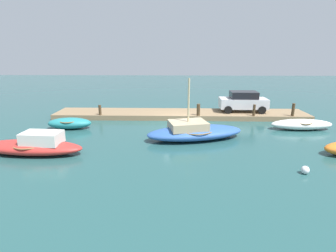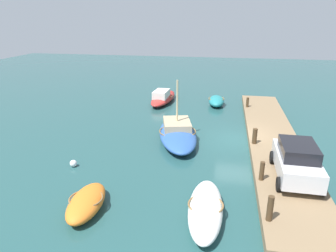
{
  "view_description": "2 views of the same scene",
  "coord_description": "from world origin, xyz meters",
  "px_view_note": "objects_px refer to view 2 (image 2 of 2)",
  "views": [
    {
      "loc": [
        0.48,
        19.96,
        5.42
      ],
      "look_at": [
        0.92,
        3.66,
        0.81
      ],
      "focal_mm": 28.5,
      "sensor_mm": 36.0,
      "label": 1
    },
    {
      "loc": [
        -19.14,
        0.94,
        7.64
      ],
      "look_at": [
        -0.52,
        4.44,
        0.84
      ],
      "focal_mm": 33.05,
      "sensor_mm": 36.0,
      "label": 2
    }
  ],
  "objects_px": {
    "sailboat_blue": "(177,133)",
    "rowboat_white": "(206,209)",
    "mooring_post_mid_west": "(262,171)",
    "parked_car": "(297,160)",
    "mooring_post_east": "(247,102)",
    "dinghy_orange": "(86,202)",
    "mooring_post_west": "(270,208)",
    "mooring_post_mid_east": "(255,136)",
    "marker_buoy": "(73,163)",
    "motorboat_red": "(163,97)",
    "rowboat_teal": "(216,101)"
  },
  "relations": [
    {
      "from": "sailboat_blue",
      "to": "rowboat_white",
      "type": "relative_size",
      "value": 1.5
    },
    {
      "from": "mooring_post_mid_west",
      "to": "parked_car",
      "type": "relative_size",
      "value": 0.23
    },
    {
      "from": "mooring_post_east",
      "to": "parked_car",
      "type": "xyz_separation_m",
      "value": [
        -11.86,
        -1.57,
        0.49
      ]
    },
    {
      "from": "dinghy_orange",
      "to": "rowboat_white",
      "type": "bearing_deg",
      "value": -89.22
    },
    {
      "from": "mooring_post_west",
      "to": "mooring_post_mid_east",
      "type": "bearing_deg",
      "value": 0.0
    },
    {
      "from": "rowboat_white",
      "to": "mooring_post_mid_west",
      "type": "xyz_separation_m",
      "value": [
        2.73,
        -2.38,
        0.49
      ]
    },
    {
      "from": "rowboat_white",
      "to": "marker_buoy",
      "type": "distance_m",
      "value": 7.88
    },
    {
      "from": "dinghy_orange",
      "to": "marker_buoy",
      "type": "height_order",
      "value": "dinghy_orange"
    },
    {
      "from": "mooring_post_east",
      "to": "marker_buoy",
      "type": "bearing_deg",
      "value": 141.34
    },
    {
      "from": "mooring_post_mid_west",
      "to": "motorboat_red",
      "type": "bearing_deg",
      "value": 28.29
    },
    {
      "from": "dinghy_orange",
      "to": "mooring_post_east",
      "type": "distance_m",
      "value": 17.19
    },
    {
      "from": "mooring_post_mid_west",
      "to": "mooring_post_mid_east",
      "type": "bearing_deg",
      "value": 0.0
    },
    {
      "from": "rowboat_teal",
      "to": "mooring_post_mid_east",
      "type": "distance_m",
      "value": 9.83
    },
    {
      "from": "mooring_post_mid_west",
      "to": "parked_car",
      "type": "distance_m",
      "value": 1.71
    },
    {
      "from": "rowboat_teal",
      "to": "mooring_post_west",
      "type": "bearing_deg",
      "value": -173.78
    },
    {
      "from": "mooring_post_mid_east",
      "to": "rowboat_teal",
      "type": "bearing_deg",
      "value": 15.44
    },
    {
      "from": "mooring_post_west",
      "to": "parked_car",
      "type": "relative_size",
      "value": 0.26
    },
    {
      "from": "parked_car",
      "to": "marker_buoy",
      "type": "height_order",
      "value": "parked_car"
    },
    {
      "from": "parked_car",
      "to": "mooring_post_mid_west",
      "type": "bearing_deg",
      "value": 109.36
    },
    {
      "from": "motorboat_red",
      "to": "mooring_post_mid_east",
      "type": "distance_m",
      "value": 12.18
    },
    {
      "from": "motorboat_red",
      "to": "mooring_post_mid_west",
      "type": "relative_size",
      "value": 6.38
    },
    {
      "from": "mooring_post_mid_west",
      "to": "dinghy_orange",
      "type": "bearing_deg",
      "value": 113.83
    },
    {
      "from": "mooring_post_east",
      "to": "marker_buoy",
      "type": "relative_size",
      "value": 2.14
    },
    {
      "from": "rowboat_teal",
      "to": "mooring_post_mid_west",
      "type": "distance_m",
      "value": 14.15
    },
    {
      "from": "motorboat_red",
      "to": "parked_car",
      "type": "bearing_deg",
      "value": -142.49
    },
    {
      "from": "sailboat_blue",
      "to": "mooring_post_mid_west",
      "type": "xyz_separation_m",
      "value": [
        -5.08,
        -4.75,
        0.36
      ]
    },
    {
      "from": "sailboat_blue",
      "to": "rowboat_white",
      "type": "distance_m",
      "value": 8.17
    },
    {
      "from": "dinghy_orange",
      "to": "mooring_post_mid_east",
      "type": "xyz_separation_m",
      "value": [
        7.63,
        -7.25,
        0.5
      ]
    },
    {
      "from": "mooring_post_mid_east",
      "to": "marker_buoy",
      "type": "xyz_separation_m",
      "value": [
        -4.09,
        9.63,
        -0.69
      ]
    },
    {
      "from": "dinghy_orange",
      "to": "mooring_post_mid_west",
      "type": "relative_size",
      "value": 3.35
    },
    {
      "from": "motorboat_red",
      "to": "dinghy_orange",
      "type": "bearing_deg",
      "value": -175.57
    },
    {
      "from": "mooring_post_west",
      "to": "mooring_post_east",
      "type": "height_order",
      "value": "mooring_post_west"
    },
    {
      "from": "sailboat_blue",
      "to": "mooring_post_east",
      "type": "relative_size",
      "value": 8.18
    },
    {
      "from": "dinghy_orange",
      "to": "rowboat_white",
      "type": "relative_size",
      "value": 0.7
    },
    {
      "from": "parked_car",
      "to": "marker_buoy",
      "type": "distance_m",
      "value": 11.26
    },
    {
      "from": "rowboat_teal",
      "to": "marker_buoy",
      "type": "relative_size",
      "value": 8.36
    },
    {
      "from": "sailboat_blue",
      "to": "marker_buoy",
      "type": "distance_m",
      "value": 6.81
    },
    {
      "from": "rowboat_teal",
      "to": "mooring_post_west",
      "type": "relative_size",
      "value": 3.08
    },
    {
      "from": "mooring_post_west",
      "to": "mooring_post_east",
      "type": "xyz_separation_m",
      "value": [
        15.46,
        0.0,
        -0.11
      ]
    },
    {
      "from": "mooring_post_west",
      "to": "mooring_post_mid_west",
      "type": "bearing_deg",
      "value": 0.0
    },
    {
      "from": "sailboat_blue",
      "to": "mooring_post_east",
      "type": "distance_m",
      "value": 8.72
    },
    {
      "from": "rowboat_teal",
      "to": "marker_buoy",
      "type": "bearing_deg",
      "value": 150.08
    },
    {
      "from": "mooring_post_mid_west",
      "to": "marker_buoy",
      "type": "xyz_separation_m",
      "value": [
        0.34,
        9.63,
        -0.68
      ]
    },
    {
      "from": "dinghy_orange",
      "to": "mooring_post_west",
      "type": "height_order",
      "value": "mooring_post_west"
    },
    {
      "from": "rowboat_teal",
      "to": "mooring_post_west",
      "type": "xyz_separation_m",
      "value": [
        -16.97,
        -2.61,
        0.51
      ]
    },
    {
      "from": "mooring_post_mid_west",
      "to": "parked_car",
      "type": "bearing_deg",
      "value": -71.66
    },
    {
      "from": "rowboat_teal",
      "to": "mooring_post_east",
      "type": "bearing_deg",
      "value": -122.59
    },
    {
      "from": "mooring_post_mid_east",
      "to": "mooring_post_east",
      "type": "distance_m",
      "value": 7.95
    },
    {
      "from": "motorboat_red",
      "to": "marker_buoy",
      "type": "xyz_separation_m",
      "value": [
        -13.65,
        2.1,
        -0.28
      ]
    },
    {
      "from": "rowboat_teal",
      "to": "mooring_post_mid_east",
      "type": "bearing_deg",
      "value": -167.1
    }
  ]
}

